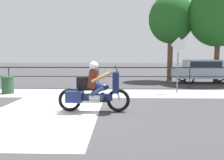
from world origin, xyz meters
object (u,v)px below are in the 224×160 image
(street_sign, at_px, (178,58))
(tree_behind_sign, at_px, (171,19))
(motorcycle, at_px, (94,90))
(parked_car, at_px, (204,70))
(trash_bin, at_px, (8,85))
(tree_behind_car, at_px, (219,14))

(street_sign, height_order, tree_behind_sign, tree_behind_sign)
(motorcycle, bearing_deg, parked_car, 52.20)
(motorcycle, height_order, parked_car, motorcycle)
(trash_bin, distance_m, street_sign, 8.26)
(parked_car, bearing_deg, trash_bin, -156.49)
(trash_bin, relative_size, street_sign, 0.30)
(parked_car, relative_size, tree_behind_car, 0.63)
(trash_bin, xyz_separation_m, tree_behind_car, (11.82, 4.54, 4.13))
(parked_car, distance_m, trash_bin, 11.99)
(motorcycle, bearing_deg, trash_bin, 144.93)
(tree_behind_sign, bearing_deg, street_sign, -99.35)
(motorcycle, distance_m, tree_behind_sign, 10.87)
(motorcycle, relative_size, tree_behind_car, 0.34)
(motorcycle, relative_size, street_sign, 0.86)
(parked_car, height_order, street_sign, street_sign)
(motorcycle, height_order, tree_behind_car, tree_behind_car)
(street_sign, relative_size, tree_behind_sign, 0.43)
(parked_car, bearing_deg, tree_behind_car, -4.39)
(motorcycle, bearing_deg, street_sign, 47.64)
(trash_bin, bearing_deg, parked_car, 22.64)
(motorcycle, distance_m, trash_bin, 5.61)
(tree_behind_car, bearing_deg, motorcycle, -132.88)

